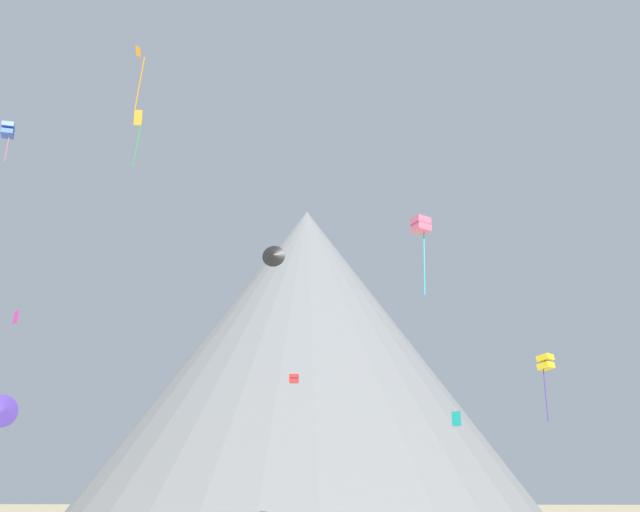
{
  "coord_description": "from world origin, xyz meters",
  "views": [
    {
      "loc": [
        6.51,
        -23.28,
        3.24
      ],
      "look_at": [
        2.81,
        38.16,
        22.23
      ],
      "focal_mm": 43.08,
      "sensor_mm": 36.0,
      "label": 1
    }
  ],
  "objects_px": {
    "kite_magenta_mid": "(16,317)",
    "kite_indigo_low": "(2,411)",
    "kite_gold_high": "(138,127)",
    "kite_red_mid": "(294,379)",
    "kite_blue_high": "(8,130)",
    "kite_teal_low": "(456,419)",
    "rock_massif": "(309,356)",
    "kite_orange_high": "(139,68)",
    "kite_rainbow_mid": "(421,226)",
    "kite_yellow_low": "(546,363)",
    "kite_black_mid": "(274,255)"
  },
  "relations": [
    {
      "from": "kite_magenta_mid",
      "to": "kite_red_mid",
      "type": "bearing_deg",
      "value": -77.22
    },
    {
      "from": "kite_orange_high",
      "to": "kite_black_mid",
      "type": "distance_m",
      "value": 16.42
    },
    {
      "from": "rock_massif",
      "to": "kite_blue_high",
      "type": "height_order",
      "value": "rock_massif"
    },
    {
      "from": "rock_massif",
      "to": "kite_black_mid",
      "type": "height_order",
      "value": "rock_massif"
    },
    {
      "from": "kite_orange_high",
      "to": "kite_black_mid",
      "type": "relative_size",
      "value": 2.83
    },
    {
      "from": "kite_magenta_mid",
      "to": "kite_blue_high",
      "type": "bearing_deg",
      "value": 168.77
    },
    {
      "from": "kite_magenta_mid",
      "to": "kite_black_mid",
      "type": "xyz_separation_m",
      "value": [
        25.72,
        -13.57,
        1.34
      ]
    },
    {
      "from": "kite_yellow_low",
      "to": "kite_indigo_low",
      "type": "bearing_deg",
      "value": -35.58
    },
    {
      "from": "kite_blue_high",
      "to": "kite_black_mid",
      "type": "distance_m",
      "value": 31.38
    },
    {
      "from": "kite_gold_high",
      "to": "kite_magenta_mid",
      "type": "relative_size",
      "value": 4.17
    },
    {
      "from": "kite_black_mid",
      "to": "rock_massif",
      "type": "bearing_deg",
      "value": 93.02
    },
    {
      "from": "kite_gold_high",
      "to": "kite_red_mid",
      "type": "xyz_separation_m",
      "value": [
        9.95,
        24.56,
        -15.92
      ]
    },
    {
      "from": "kite_gold_high",
      "to": "kite_red_mid",
      "type": "distance_m",
      "value": 30.91
    },
    {
      "from": "kite_rainbow_mid",
      "to": "kite_orange_high",
      "type": "distance_m",
      "value": 23.58
    },
    {
      "from": "rock_massif",
      "to": "kite_gold_high",
      "type": "height_order",
      "value": "rock_massif"
    },
    {
      "from": "kite_rainbow_mid",
      "to": "kite_orange_high",
      "type": "xyz_separation_m",
      "value": [
        -18.67,
        4.56,
        13.66
      ]
    },
    {
      "from": "kite_rainbow_mid",
      "to": "kite_orange_high",
      "type": "relative_size",
      "value": 0.93
    },
    {
      "from": "kite_blue_high",
      "to": "kite_yellow_low",
      "type": "xyz_separation_m",
      "value": [
        47.36,
        -0.3,
        -22.25
      ]
    },
    {
      "from": "kite_blue_high",
      "to": "kite_orange_high",
      "type": "distance_m",
      "value": 24.46
    },
    {
      "from": "rock_massif",
      "to": "kite_red_mid",
      "type": "xyz_separation_m",
      "value": [
        2.34,
        -50.39,
        -10.89
      ]
    },
    {
      "from": "kite_rainbow_mid",
      "to": "kite_black_mid",
      "type": "distance_m",
      "value": 16.5
    },
    {
      "from": "rock_massif",
      "to": "kite_orange_high",
      "type": "bearing_deg",
      "value": -94.08
    },
    {
      "from": "kite_yellow_low",
      "to": "kite_red_mid",
      "type": "bearing_deg",
      "value": -81.22
    },
    {
      "from": "kite_red_mid",
      "to": "kite_orange_high",
      "type": "bearing_deg",
      "value": 79.91
    },
    {
      "from": "kite_black_mid",
      "to": "kite_yellow_low",
      "type": "bearing_deg",
      "value": 21.45
    },
    {
      "from": "rock_massif",
      "to": "kite_gold_high",
      "type": "bearing_deg",
      "value": -95.8
    },
    {
      "from": "kite_rainbow_mid",
      "to": "kite_yellow_low",
      "type": "bearing_deg",
      "value": 121.43
    },
    {
      "from": "kite_blue_high",
      "to": "kite_black_mid",
      "type": "relative_size",
      "value": 2.16
    },
    {
      "from": "rock_massif",
      "to": "kite_rainbow_mid",
      "type": "bearing_deg",
      "value": -81.46
    },
    {
      "from": "kite_gold_high",
      "to": "kite_blue_high",
      "type": "relative_size",
      "value": 1.26
    },
    {
      "from": "kite_orange_high",
      "to": "kite_yellow_low",
      "type": "bearing_deg",
      "value": 179.03
    },
    {
      "from": "kite_magenta_mid",
      "to": "kite_indigo_low",
      "type": "bearing_deg",
      "value": -161.83
    },
    {
      "from": "kite_blue_high",
      "to": "kite_red_mid",
      "type": "height_order",
      "value": "kite_blue_high"
    },
    {
      "from": "kite_teal_low",
      "to": "kite_indigo_low",
      "type": "xyz_separation_m",
      "value": [
        -31.37,
        6.42,
        1.3
      ]
    },
    {
      "from": "kite_magenta_mid",
      "to": "kite_orange_high",
      "type": "relative_size",
      "value": 0.23
    },
    {
      "from": "kite_teal_low",
      "to": "kite_red_mid",
      "type": "xyz_separation_m",
      "value": [
        -12.68,
        29.44,
        6.69
      ]
    },
    {
      "from": "kite_magenta_mid",
      "to": "kite_orange_high",
      "type": "distance_m",
      "value": 30.48
    },
    {
      "from": "rock_massif",
      "to": "kite_orange_high",
      "type": "relative_size",
      "value": 20.95
    },
    {
      "from": "rock_massif",
      "to": "kite_red_mid",
      "type": "height_order",
      "value": "rock_massif"
    },
    {
      "from": "kite_magenta_mid",
      "to": "kite_indigo_low",
      "type": "distance_m",
      "value": 18.49
    },
    {
      "from": "rock_massif",
      "to": "kite_yellow_low",
      "type": "height_order",
      "value": "rock_massif"
    },
    {
      "from": "kite_teal_low",
      "to": "kite_yellow_low",
      "type": "height_order",
      "value": "kite_yellow_low"
    },
    {
      "from": "kite_gold_high",
      "to": "kite_blue_high",
      "type": "xyz_separation_m",
      "value": [
        -15.69,
        10.35,
        5.34
      ]
    },
    {
      "from": "kite_magenta_mid",
      "to": "kite_yellow_low",
      "type": "bearing_deg",
      "value": -103.51
    },
    {
      "from": "kite_red_mid",
      "to": "kite_yellow_low",
      "type": "distance_m",
      "value": 26.14
    },
    {
      "from": "kite_teal_low",
      "to": "kite_orange_high",
      "type": "relative_size",
      "value": 0.18
    },
    {
      "from": "kite_red_mid",
      "to": "kite_yellow_low",
      "type": "relative_size",
      "value": 0.17
    },
    {
      "from": "kite_magenta_mid",
      "to": "kite_indigo_low",
      "type": "height_order",
      "value": "kite_magenta_mid"
    },
    {
      "from": "kite_blue_high",
      "to": "kite_orange_high",
      "type": "bearing_deg",
      "value": 117.83
    },
    {
      "from": "kite_blue_high",
      "to": "kite_teal_low",
      "type": "bearing_deg",
      "value": 139.62
    }
  ]
}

